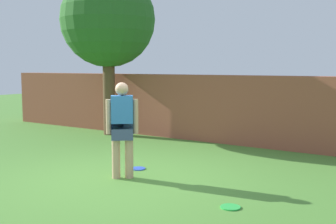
{
  "coord_description": "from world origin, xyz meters",
  "views": [
    {
      "loc": [
        4.43,
        -5.26,
        1.88
      ],
      "look_at": [
        -0.01,
        1.46,
        1.0
      ],
      "focal_mm": 44.58,
      "sensor_mm": 36.0,
      "label": 1
    }
  ],
  "objects": [
    {
      "name": "ground_plane",
      "position": [
        0.0,
        0.0,
        0.0
      ],
      "size": [
        40.0,
        40.0,
        0.0
      ],
      "primitive_type": "plane",
      "color": "#4C8433"
    },
    {
      "name": "brick_wall",
      "position": [
        -1.5,
        4.09,
        0.83
      ],
      "size": [
        12.13,
        0.5,
        1.67
      ],
      "primitive_type": "cube",
      "color": "brown",
      "rests_on": "ground"
    },
    {
      "name": "person",
      "position": [
        -0.01,
        0.08,
        0.9
      ],
      "size": [
        0.44,
        0.4,
        1.62
      ],
      "rotation": [
        0.0,
        0.0,
        -2.46
      ],
      "color": "tan",
      "rests_on": "ground"
    },
    {
      "name": "tree",
      "position": [
        -3.26,
        3.43,
        3.11
      ],
      "size": [
        2.57,
        2.57,
        4.42
      ],
      "color": "brown",
      "rests_on": "ground"
    },
    {
      "name": "frisbee_green",
      "position": [
        2.15,
        -0.29,
        0.01
      ],
      "size": [
        0.27,
        0.27,
        0.02
      ],
      "primitive_type": "cylinder",
      "color": "green",
      "rests_on": "ground"
    },
    {
      "name": "frisbee_blue",
      "position": [
        -0.18,
        0.71,
        0.01
      ],
      "size": [
        0.27,
        0.27,
        0.02
      ],
      "primitive_type": "cylinder",
      "color": "blue",
      "rests_on": "ground"
    }
  ]
}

